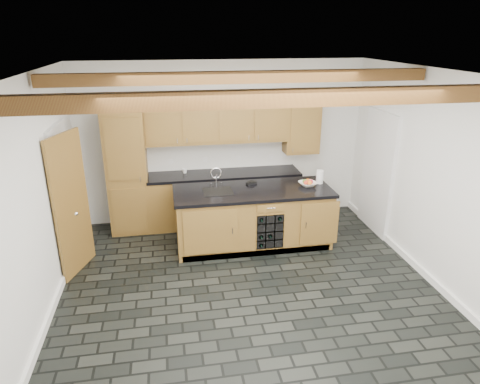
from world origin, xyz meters
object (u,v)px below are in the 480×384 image
Objects in this scene: island at (253,217)px; paper_towel at (320,177)px; kitchen_scale at (251,183)px; fruit_bowl at (308,184)px.

island is 11.41× the size of paper_towel.
island is 0.56m from kitchen_scale.
fruit_bowl is (0.86, -0.24, 0.01)m from kitchen_scale.
fruit_bowl reaches higher than kitchen_scale.
island is 1.02m from fruit_bowl.
kitchen_scale is (0.02, 0.27, 0.49)m from island.
fruit_bowl reaches higher than island.
paper_towel reaches higher than island.
island is at bearing -113.79° from kitchen_scale.
island is 1.26m from paper_towel.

